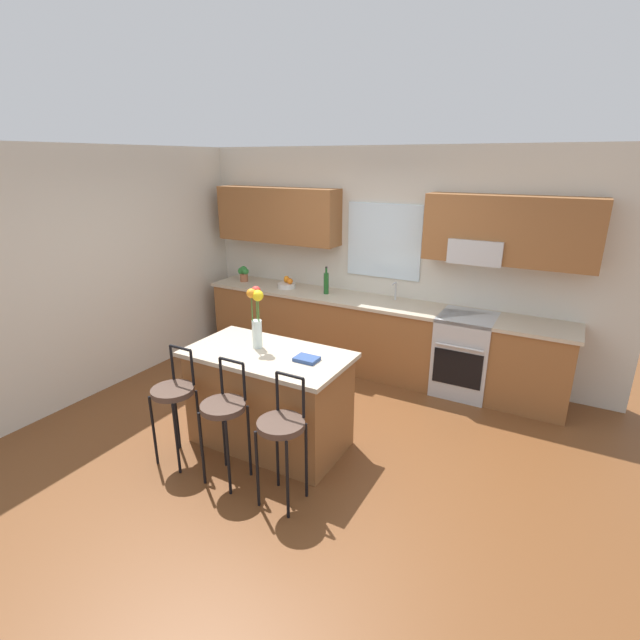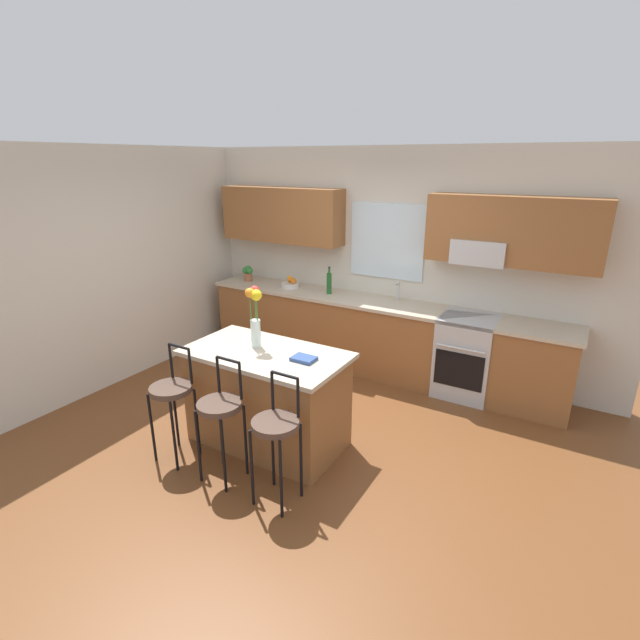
{
  "view_description": "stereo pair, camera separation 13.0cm",
  "coord_description": "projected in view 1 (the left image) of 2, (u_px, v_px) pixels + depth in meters",
  "views": [
    {
      "loc": [
        2.09,
        -3.39,
        2.55
      ],
      "look_at": [
        -0.09,
        0.55,
        1.0
      ],
      "focal_mm": 26.36,
      "sensor_mm": 36.0,
      "label": 1
    },
    {
      "loc": [
        2.2,
        -3.32,
        2.55
      ],
      "look_at": [
        -0.09,
        0.55,
        1.0
      ],
      "focal_mm": 26.36,
      "sensor_mm": 36.0,
      "label": 2
    }
  ],
  "objects": [
    {
      "name": "ground_plane",
      "position": [
        301.0,
        434.0,
        4.59
      ],
      "size": [
        14.0,
        14.0,
        0.0
      ],
      "primitive_type": "plane",
      "color": "brown"
    },
    {
      "name": "oven_range",
      "position": [
        464.0,
        354.0,
        5.3
      ],
      "size": [
        0.6,
        0.64,
        0.92
      ],
      "color": "#B7BABC",
      "rests_on": "ground"
    },
    {
      "name": "counter_run",
      "position": [
        371.0,
        336.0,
        5.84
      ],
      "size": [
        4.56,
        0.64,
        0.92
      ],
      "color": "brown",
      "rests_on": "ground"
    },
    {
      "name": "bar_stool_middle",
      "position": [
        224.0,
        412.0,
        3.75
      ],
      "size": [
        0.36,
        0.36,
        1.04
      ],
      "color": "black",
      "rests_on": "ground"
    },
    {
      "name": "flower_vase",
      "position": [
        256.0,
        314.0,
        4.17
      ],
      "size": [
        0.15,
        0.15,
        0.57
      ],
      "color": "silver",
      "rests_on": "kitchen_island"
    },
    {
      "name": "cookbook",
      "position": [
        307.0,
        359.0,
        3.99
      ],
      "size": [
        0.2,
        0.15,
        0.03
      ],
      "primitive_type": "cube",
      "color": "navy",
      "rests_on": "kitchen_island"
    },
    {
      "name": "kitchen_island",
      "position": [
        269.0,
        398.0,
        4.32
      ],
      "size": [
        1.47,
        0.81,
        0.92
      ],
      "color": "brown",
      "rests_on": "ground"
    },
    {
      "name": "bar_stool_far",
      "position": [
        282.0,
        430.0,
        3.5
      ],
      "size": [
        0.36,
        0.36,
        1.04
      ],
      "color": "black",
      "rests_on": "ground"
    },
    {
      "name": "back_wall_assembly",
      "position": [
        385.0,
        249.0,
        5.73
      ],
      "size": [
        5.6,
        0.5,
        2.7
      ],
      "color": "beige",
      "rests_on": "ground"
    },
    {
      "name": "bottle_olive_oil",
      "position": [
        326.0,
        283.0,
        5.94
      ],
      "size": [
        0.06,
        0.06,
        0.35
      ],
      "color": "#1E5923",
      "rests_on": "counter_run"
    },
    {
      "name": "bar_stool_near",
      "position": [
        174.0,
        396.0,
        4.0
      ],
      "size": [
        0.36,
        0.36,
        1.04
      ],
      "color": "black",
      "rests_on": "ground"
    },
    {
      "name": "sink_faucet",
      "position": [
        395.0,
        289.0,
        5.66
      ],
      "size": [
        0.02,
        0.13,
        0.23
      ],
      "color": "#B7BABC",
      "rests_on": "counter_run"
    },
    {
      "name": "potted_plant_small",
      "position": [
        243.0,
        273.0,
        6.55
      ],
      "size": [
        0.18,
        0.12,
        0.22
      ],
      "color": "#9E5B3D",
      "rests_on": "counter_run"
    },
    {
      "name": "fruit_bowl_oranges",
      "position": [
        287.0,
        284.0,
        6.25
      ],
      "size": [
        0.24,
        0.24,
        0.16
      ],
      "color": "silver",
      "rests_on": "counter_run"
    },
    {
      "name": "wall_left",
      "position": [
        128.0,
        265.0,
        5.57
      ],
      "size": [
        0.12,
        4.6,
        2.7
      ],
      "primitive_type": "cube",
      "color": "beige",
      "rests_on": "ground"
    }
  ]
}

